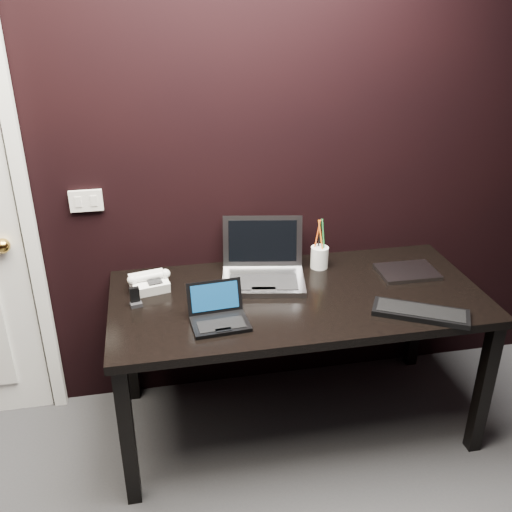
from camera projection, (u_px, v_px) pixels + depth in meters
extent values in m
plane|color=black|center=(218.00, 155.00, 2.67)|extent=(4.00, 0.00, 4.00)
cube|color=white|center=(29.00, 225.00, 2.61)|extent=(0.06, 0.05, 2.11)
sphere|color=gold|center=(3.00, 246.00, 2.59)|extent=(0.07, 0.07, 0.07)
cube|color=silver|center=(86.00, 201.00, 2.63)|extent=(0.15, 0.02, 0.10)
cube|color=silver|center=(78.00, 202.00, 2.62)|extent=(0.03, 0.01, 0.05)
cube|color=silver|center=(94.00, 201.00, 2.63)|extent=(0.03, 0.01, 0.05)
cube|color=black|center=(298.00, 298.00, 2.62)|extent=(1.70, 0.80, 0.04)
cube|color=black|center=(127.00, 437.00, 2.33)|extent=(0.06, 0.06, 0.70)
cube|color=black|center=(484.00, 389.00, 2.61)|extent=(0.06, 0.06, 0.70)
cube|color=black|center=(129.00, 342.00, 2.95)|extent=(0.06, 0.06, 0.70)
cube|color=black|center=(416.00, 311.00, 3.23)|extent=(0.06, 0.06, 0.70)
cube|color=black|center=(220.00, 324.00, 2.37)|extent=(0.25, 0.18, 0.02)
cube|color=black|center=(221.00, 324.00, 2.35)|extent=(0.20, 0.10, 0.00)
cube|color=black|center=(223.00, 330.00, 2.31)|extent=(0.07, 0.03, 0.00)
cube|color=black|center=(215.00, 296.00, 2.42)|extent=(0.24, 0.07, 0.14)
cube|color=#0A2B50|center=(215.00, 297.00, 2.42)|extent=(0.20, 0.05, 0.11)
cube|color=gray|center=(263.00, 281.00, 2.70)|extent=(0.43, 0.35, 0.03)
cube|color=black|center=(263.00, 282.00, 2.66)|extent=(0.34, 0.21, 0.00)
cube|color=#9A9A9F|center=(264.00, 289.00, 2.59)|extent=(0.11, 0.06, 0.00)
cube|color=gray|center=(263.00, 241.00, 2.79)|extent=(0.40, 0.14, 0.24)
cube|color=black|center=(263.00, 241.00, 2.79)|extent=(0.34, 0.11, 0.20)
cube|color=black|center=(421.00, 313.00, 2.44)|extent=(0.42, 0.31, 0.02)
cube|color=black|center=(421.00, 310.00, 2.44)|extent=(0.37, 0.27, 0.00)
cube|color=gray|center=(407.00, 272.00, 2.79)|extent=(0.28, 0.21, 0.02)
cube|color=white|center=(149.00, 284.00, 2.64)|extent=(0.19, 0.18, 0.07)
cylinder|color=white|center=(149.00, 277.00, 2.62)|extent=(0.16, 0.06, 0.03)
sphere|color=white|center=(132.00, 280.00, 2.59)|extent=(0.05, 0.05, 0.05)
sphere|color=white|center=(165.00, 274.00, 2.65)|extent=(0.05, 0.05, 0.05)
cube|color=black|center=(155.00, 281.00, 2.60)|extent=(0.07, 0.06, 0.01)
cube|color=black|center=(135.00, 296.00, 2.50)|extent=(0.04, 0.03, 0.09)
cube|color=black|center=(136.00, 305.00, 2.51)|extent=(0.06, 0.05, 0.02)
cylinder|color=white|center=(319.00, 257.00, 2.84)|extent=(0.11, 0.11, 0.11)
cylinder|color=#EB5316|center=(317.00, 235.00, 2.79)|extent=(0.03, 0.03, 0.16)
cylinder|color=#24863D|center=(323.00, 235.00, 2.78)|extent=(0.02, 0.02, 0.16)
cylinder|color=black|center=(320.00, 234.00, 2.80)|extent=(0.02, 0.02, 0.16)
cylinder|color=orange|center=(321.00, 236.00, 2.77)|extent=(0.03, 0.03, 0.16)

